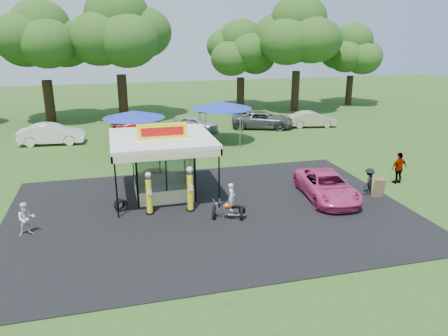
{
  "coord_description": "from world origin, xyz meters",
  "views": [
    {
      "loc": [
        -4.54,
        -17.9,
        8.87
      ],
      "look_at": [
        1.22,
        4.0,
        1.64
      ],
      "focal_mm": 35.0,
      "sensor_mm": 36.0,
      "label": 1
    }
  ],
  "objects": [
    {
      "name": "ground",
      "position": [
        0.0,
        0.0,
        0.0
      ],
      "size": [
        120.0,
        120.0,
        0.0
      ],
      "primitive_type": "plane",
      "color": "#295019",
      "rests_on": "ground"
    },
    {
      "name": "asphalt_apron",
      "position": [
        0.0,
        2.0,
        0.02
      ],
      "size": [
        20.0,
        14.0,
        0.04
      ],
      "primitive_type": "cube",
      "color": "black",
      "rests_on": "ground"
    },
    {
      "name": "gas_station_kiosk",
      "position": [
        -2.0,
        4.99,
        1.78
      ],
      "size": [
        5.4,
        5.4,
        4.18
      ],
      "color": "white",
      "rests_on": "ground"
    },
    {
      "name": "gas_pump_left",
      "position": [
        -3.0,
        2.57,
        1.08
      ],
      "size": [
        0.42,
        0.42,
        2.24
      ],
      "color": "black",
      "rests_on": "ground"
    },
    {
      "name": "gas_pump_right",
      "position": [
        -0.96,
        2.44,
        1.14
      ],
      "size": [
        0.44,
        0.44,
        2.38
      ],
      "color": "black",
      "rests_on": "ground"
    },
    {
      "name": "motorcycle",
      "position": [
        0.73,
        0.98,
        0.75
      ],
      "size": [
        1.69,
        1.17,
        1.92
      ],
      "rotation": [
        0.0,
        0.0,
        -0.31
      ],
      "color": "black",
      "rests_on": "ground"
    },
    {
      "name": "spare_tires",
      "position": [
        -4.4,
        3.35,
        0.32
      ],
      "size": [
        0.82,
        0.65,
        0.66
      ],
      "rotation": [
        0.0,
        0.0,
        0.35
      ],
      "color": "black",
      "rests_on": "ground"
    },
    {
      "name": "a_frame_sign",
      "position": [
        9.33,
        1.63,
        0.57
      ],
      "size": [
        0.68,
        0.73,
        1.12
      ],
      "rotation": [
        0.0,
        0.0,
        -0.31
      ],
      "color": "#593819",
      "rests_on": "ground"
    },
    {
      "name": "kiosk_car",
      "position": [
        -2.0,
        7.2,
        0.48
      ],
      "size": [
        2.82,
        1.13,
        0.96
      ],
      "primitive_type": "imported",
      "rotation": [
        0.0,
        0.0,
        1.57
      ],
      "color": "yellow",
      "rests_on": "ground"
    },
    {
      "name": "pink_sedan",
      "position": [
        6.55,
        2.25,
        0.72
      ],
      "size": [
        2.94,
        5.42,
        1.44
      ],
      "primitive_type": "imported",
      "rotation": [
        0.0,
        0.0,
        -0.11
      ],
      "color": "#D93B7E",
      "rests_on": "ground"
    },
    {
      "name": "spectator_west",
      "position": [
        -8.57,
        1.67,
        0.77
      ],
      "size": [
        0.88,
        0.76,
        1.54
      ],
      "primitive_type": "imported",
      "rotation": [
        0.0,
        0.0,
        0.26
      ],
      "color": "white",
      "rests_on": "ground"
    },
    {
      "name": "spectator_east_a",
      "position": [
        9.09,
        2.18,
        0.78
      ],
      "size": [
        1.16,
        1.04,
        1.56
      ],
      "primitive_type": "imported",
      "rotation": [
        0.0,
        0.0,
        3.72
      ],
      "color": "black",
      "rests_on": "ground"
    },
    {
      "name": "spectator_east_b",
      "position": [
        11.88,
        3.43,
        0.95
      ],
      "size": [
        1.17,
        0.61,
        1.91
      ],
      "primitive_type": "imported",
      "rotation": [
        0.0,
        0.0,
        3.27
      ],
      "color": "gray",
      "rests_on": "ground"
    },
    {
      "name": "bg_car_a",
      "position": [
        -9.25,
        18.69,
        0.83
      ],
      "size": [
        5.19,
        2.17,
        1.67
      ],
      "primitive_type": "imported",
      "rotation": [
        0.0,
        0.0,
        1.49
      ],
      "color": "white",
      "rests_on": "ground"
    },
    {
      "name": "bg_car_b",
      "position": [
        -2.16,
        18.82,
        0.71
      ],
      "size": [
        5.09,
        2.52,
        1.42
      ],
      "primitive_type": "imported",
      "rotation": [
        0.0,
        0.0,
        1.46
      ],
      "color": "red",
      "rests_on": "ground"
    },
    {
      "name": "bg_car_c",
      "position": [
        2.71,
        20.08,
        0.73
      ],
      "size": [
        4.6,
        3.4,
        1.46
      ],
      "primitive_type": "imported",
      "rotation": [
        0.0,
        0.0,
        1.12
      ],
      "color": "#AAAAAE",
      "rests_on": "ground"
    },
    {
      "name": "bg_car_d",
      "position": [
        9.15,
        20.05,
        0.79
      ],
      "size": [
        6.28,
        4.44,
        1.59
      ],
      "primitive_type": "imported",
      "rotation": [
        0.0,
        0.0,
        1.22
      ],
      "color": "#4D4D4F",
      "rests_on": "ground"
    },
    {
      "name": "bg_car_e",
      "position": [
        13.86,
        19.35,
        0.73
      ],
      "size": [
        4.63,
        2.17,
        1.47
      ],
      "primitive_type": "imported",
      "rotation": [
        0.0,
        0.0,
        1.43
      ],
      "color": "#BDAA90",
      "rests_on": "ground"
    },
    {
      "name": "tent_west",
      "position": [
        -2.9,
        14.43,
        2.88
      ],
      "size": [
        4.55,
        4.55,
        3.18
      ],
      "rotation": [
        0.0,
        0.0,
        0.1
      ],
      "color": "gray",
      "rests_on": "ground"
    },
    {
      "name": "tent_east",
      "position": [
        4.16,
        15.81,
        3.04
      ],
      "size": [
        4.8,
        4.8,
        3.36
      ],
      "rotation": [
        0.0,
        0.0,
        -0.36
      ],
      "color": "gray",
      "rests_on": "ground"
    },
    {
      "name": "oak_far_b",
      "position": [
        -10.32,
        28.19,
        7.24
      ],
      "size": [
        9.52,
        9.52,
        11.35
      ],
      "color": "black",
      "rests_on": "ground"
    },
    {
      "name": "oak_far_c",
      "position": [
        -3.19,
        28.12,
        8.02
      ],
      "size": [
        10.72,
        10.72,
        12.63
      ],
      "color": "black",
      "rests_on": "ground"
    },
    {
      "name": "oak_far_d",
      "position": [
        10.3,
        31.0,
        6.24
      ],
      "size": [
        8.22,
        8.22,
        9.78
      ],
      "color": "black",
      "rests_on": "ground"
    },
    {
      "name": "oak_far_e",
      "position": [
        15.76,
        27.79,
        7.81
      ],
      "size": [
        10.28,
        10.28,
        12.24
      ],
      "color": "black",
      "rests_on": "ground"
    },
    {
      "name": "oak_far_f",
      "position": [
        23.92,
        30.14,
        6.04
      ],
      "size": [
        7.82,
        7.82,
        9.42
      ],
      "color": "black",
      "rests_on": "ground"
    }
  ]
}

